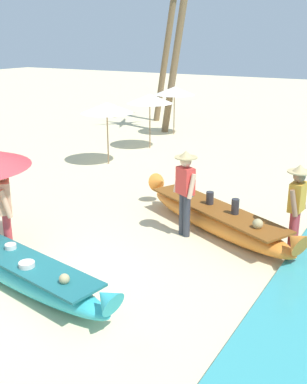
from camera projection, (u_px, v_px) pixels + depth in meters
The scene contains 10 objects.
ground_plane at pixel (29, 273), 7.84m from camera, with size 80.00×80.00×0.00m, color beige.
boat_cyan_foreground at pixel (13, 266), 7.49m from camera, with size 4.71×1.35×0.75m.
boat_orange_midground at pixel (215, 218), 9.44m from camera, with size 4.19×2.43×0.81m.
person_vendor_hatted at pixel (185, 187), 9.01m from camera, with size 0.58×0.45×1.74m.
person_tourist_customer at pixel (5, 208), 8.08m from camera, with size 0.54×0.51×1.67m.
person_vendor_assistant at pixel (297, 202), 8.34m from camera, with size 0.44×0.56×1.66m.
parasol_row_0 at pixel (107, 108), 14.00m from camera, with size 1.60×1.60×1.91m.
parasol_row_1 at pixel (150, 99), 16.03m from camera, with size 1.60×1.60×1.91m.
parasol_row_2 at pixel (174, 91), 18.36m from camera, with size 1.60×1.60×1.91m.
palm_tree_leaning_seaward at pixel (173, 3), 19.92m from camera, with size 2.62×2.44×6.60m.
Camera 1 is at (5.37, -4.95, 3.80)m, focal length 43.37 mm.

